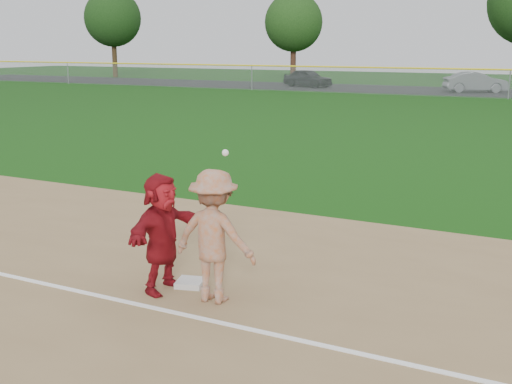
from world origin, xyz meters
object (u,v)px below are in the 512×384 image
at_px(first_base, 190,283).
at_px(base_runner, 162,233).
at_px(car_left, 308,78).
at_px(car_mid, 476,82).

bearing_deg(first_base, base_runner, -129.53).
xyz_separation_m(car_left, car_mid, (14.29, -0.11, 0.01)).
height_order(first_base, base_runner, base_runner).
bearing_deg(first_base, car_left, 110.34).
bearing_deg(car_mid, car_left, 65.56).
bearing_deg(base_runner, car_left, 25.24).
height_order(base_runner, car_mid, base_runner).
xyz_separation_m(first_base, car_left, (-16.85, 45.46, 0.72)).
bearing_deg(car_left, base_runner, -143.53).
relative_size(base_runner, car_mid, 0.38).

